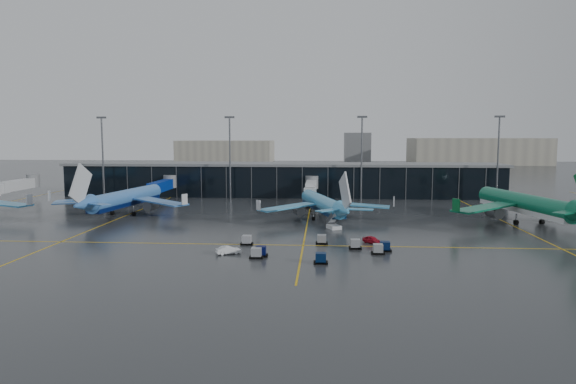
# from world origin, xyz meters

# --- Properties ---
(ground) EXTENTS (600.00, 600.00, 0.00)m
(ground) POSITION_xyz_m (0.00, 0.00, 0.00)
(ground) COLOR #282B2D
(ground) RESTS_ON ground
(terminal_pier) EXTENTS (142.00, 17.00, 10.70)m
(terminal_pier) POSITION_xyz_m (0.00, 62.00, 5.42)
(terminal_pier) COLOR black
(terminal_pier) RESTS_ON ground
(jet_bridges) EXTENTS (94.00, 27.50, 7.20)m
(jet_bridges) POSITION_xyz_m (-35.00, 42.99, 4.55)
(jet_bridges) COLOR #595B60
(jet_bridges) RESTS_ON ground
(flood_masts) EXTENTS (203.00, 0.50, 25.50)m
(flood_masts) POSITION_xyz_m (5.00, 50.00, 13.81)
(flood_masts) COLOR #595B60
(flood_masts) RESTS_ON ground
(distant_hangars) EXTENTS (260.00, 71.00, 22.00)m
(distant_hangars) POSITION_xyz_m (49.94, 270.08, 8.79)
(distant_hangars) COLOR #B2AD99
(distant_hangars) RESTS_ON ground
(taxi_lines) EXTENTS (220.00, 120.00, 0.02)m
(taxi_lines) POSITION_xyz_m (10.00, 10.61, 0.01)
(taxi_lines) COLOR gold
(taxi_lines) RESTS_ON ground
(airliner_arkefly) EXTENTS (42.31, 46.76, 13.00)m
(airliner_arkefly) POSITION_xyz_m (-35.66, 19.03, 6.50)
(airliner_arkefly) COLOR #3971BD
(airliner_arkefly) RESTS_ON ground
(airliner_klm_near) EXTENTS (42.35, 45.57, 11.68)m
(airliner_klm_near) POSITION_xyz_m (13.34, 14.95, 5.84)
(airliner_klm_near) COLOR #41A0D6
(airliner_klm_near) RESTS_ON ground
(airliner_aer_lingus) EXTENTS (48.00, 52.32, 13.93)m
(airliner_aer_lingus) POSITION_xyz_m (58.80, 12.61, 6.96)
(airliner_aer_lingus) COLOR #0C6746
(airliner_aer_lingus) RESTS_ON ground
(baggage_carts) EXTENTS (26.45, 16.00, 1.70)m
(baggage_carts) POSITION_xyz_m (12.32, -20.41, 0.76)
(baggage_carts) COLOR black
(baggage_carts) RESTS_ON ground
(mobile_airstair) EXTENTS (3.33, 3.82, 3.45)m
(mobile_airstair) POSITION_xyz_m (15.84, 1.94, 0.77)
(mobile_airstair) COLOR silver
(mobile_airstair) RESTS_ON ground
(service_van_red) EXTENTS (3.71, 3.83, 1.30)m
(service_van_red) POSITION_xyz_m (22.50, -12.29, 0.65)
(service_van_red) COLOR #AF0D20
(service_van_red) RESTS_ON ground
(service_van_white) EXTENTS (4.30, 3.10, 1.35)m
(service_van_white) POSITION_xyz_m (-2.17, -22.59, 0.67)
(service_van_white) COLOR white
(service_van_white) RESTS_ON ground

